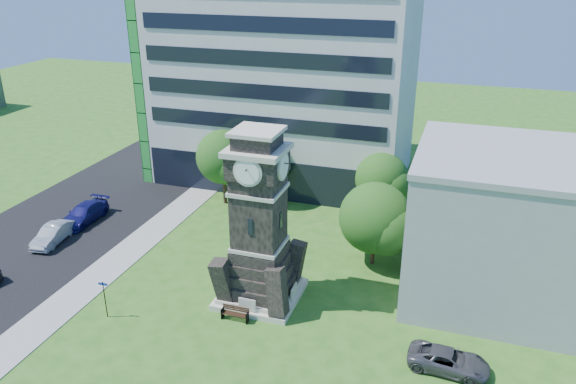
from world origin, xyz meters
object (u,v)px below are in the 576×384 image
(car_street_north, at_px, (84,214))
(car_east_lot, at_px, (449,361))
(clock_tower, at_px, (259,230))
(street_sign, at_px, (104,295))
(car_street_mid, at_px, (53,234))
(park_bench, at_px, (235,313))

(car_street_north, height_order, car_east_lot, car_street_north)
(clock_tower, xyz_separation_m, car_east_lot, (13.01, -3.65, -4.63))
(car_street_north, bearing_deg, street_sign, -48.59)
(street_sign, bearing_deg, car_street_mid, 140.58)
(car_east_lot, height_order, park_bench, car_east_lot)
(car_east_lot, bearing_deg, park_bench, 91.18)
(car_east_lot, bearing_deg, clock_tower, 78.04)
(clock_tower, relative_size, car_east_lot, 2.63)
(car_street_mid, height_order, park_bench, car_street_mid)
(clock_tower, bearing_deg, car_street_mid, 173.77)
(clock_tower, height_order, car_street_mid, clock_tower)
(clock_tower, distance_m, car_street_north, 20.89)
(park_bench, bearing_deg, clock_tower, 78.68)
(clock_tower, xyz_separation_m, car_street_north, (-19.40, 6.33, -4.49))
(clock_tower, distance_m, street_sign, 10.97)
(car_street_north, relative_size, car_east_lot, 1.17)
(street_sign, bearing_deg, car_east_lot, 0.98)
(clock_tower, height_order, car_street_north, clock_tower)
(clock_tower, xyz_separation_m, street_sign, (-8.82, -5.45, -3.59))
(car_street_mid, height_order, street_sign, street_sign)
(park_bench, bearing_deg, car_street_north, 153.50)
(car_street_mid, distance_m, street_sign, 12.98)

